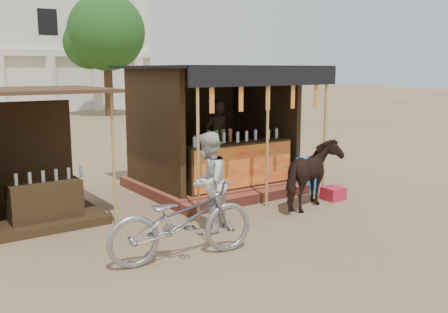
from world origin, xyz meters
TOP-DOWN VIEW (x-y plane):
  - ground at (0.00, 0.00)m, footprint 120.00×120.00m
  - main_stall at (1.01, 3.36)m, footprint 3.60×3.61m
  - secondary_stall at (-3.17, 3.24)m, footprint 2.40×2.40m
  - cow at (1.62, 0.89)m, footprint 1.73×1.26m
  - motorbike at (-1.81, 0.06)m, footprint 2.29×1.06m
  - bystander at (-0.82, 0.88)m, footprint 1.04×1.00m
  - blue_barrel at (2.55, 2.00)m, footprint 0.60×0.60m
  - red_crate at (2.47, 1.12)m, footprint 0.42×0.40m
  - cooler at (2.24, 2.60)m, footprint 0.76×0.65m
  - tree at (5.81, 22.14)m, footprint 4.50×4.40m

SIDE VIEW (x-z plane):
  - ground at x=0.00m, z-range 0.00..0.00m
  - red_crate at x=2.47m, z-range 0.00..0.27m
  - cooler at x=2.24m, z-range 0.00..0.46m
  - blue_barrel at x=2.55m, z-range 0.00..0.75m
  - motorbike at x=-1.81m, z-range 0.00..1.16m
  - cow at x=1.62m, z-range 0.00..1.33m
  - bystander at x=-0.82m, z-range 0.00..1.69m
  - secondary_stall at x=-3.17m, z-range -0.34..2.04m
  - main_stall at x=1.01m, z-range -0.36..2.42m
  - tree at x=5.81m, z-range 1.13..8.13m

